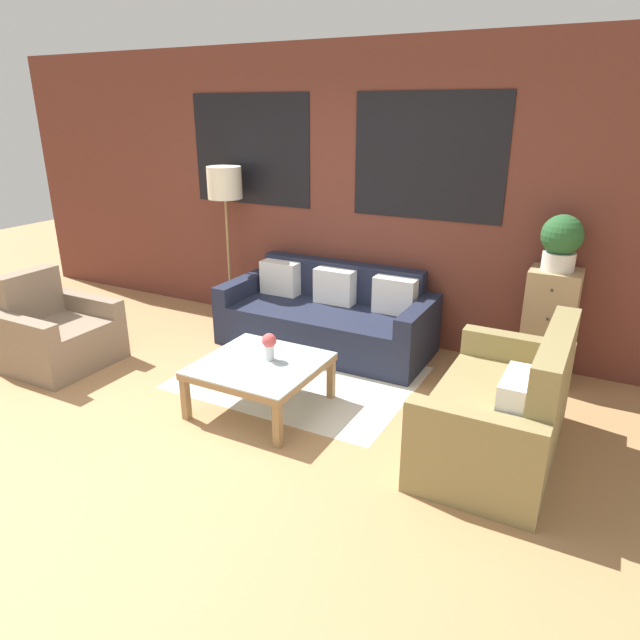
{
  "coord_description": "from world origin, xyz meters",
  "views": [
    {
      "loc": [
        2.56,
        -2.68,
        2.21
      ],
      "look_at": [
        0.48,
        1.25,
        0.55
      ],
      "focal_mm": 32.0,
      "sensor_mm": 36.0,
      "label": 1
    }
  ],
  "objects": [
    {
      "name": "armchair_corner",
      "position": [
        -1.79,
        0.43,
        0.28
      ],
      "size": [
        0.8,
        0.85,
        0.84
      ],
      "color": "#84705B",
      "rests_on": "ground_plane"
    },
    {
      "name": "rug",
      "position": [
        0.3,
        1.2,
        0.0
      ],
      "size": [
        1.95,
        1.48,
        0.0
      ],
      "color": "silver",
      "rests_on": "ground_plane"
    },
    {
      "name": "floor_lamp",
      "position": [
        -1.09,
        2.11,
        1.42
      ],
      "size": [
        0.35,
        0.35,
        1.65
      ],
      "color": "olive",
      "rests_on": "ground_plane"
    },
    {
      "name": "coffee_table",
      "position": [
        0.3,
        0.6,
        0.33
      ],
      "size": [
        0.89,
        0.89,
        0.39
      ],
      "color": "silver",
      "rests_on": "ground_plane"
    },
    {
      "name": "drawer_cabinet",
      "position": [
        2.16,
        2.18,
        0.49
      ],
      "size": [
        0.4,
        0.38,
        0.97
      ],
      "color": "tan",
      "rests_on": "ground_plane"
    },
    {
      "name": "settee_vintage",
      "position": [
        2.07,
        0.82,
        0.31
      ],
      "size": [
        0.8,
        1.43,
        0.92
      ],
      "color": "olive",
      "rests_on": "ground_plane"
    },
    {
      "name": "couch_dark",
      "position": [
        0.19,
        1.95,
        0.28
      ],
      "size": [
        2.03,
        0.88,
        0.78
      ],
      "color": "#1E2338",
      "rests_on": "ground_plane"
    },
    {
      "name": "potted_plant",
      "position": [
        2.16,
        2.18,
        1.21
      ],
      "size": [
        0.33,
        0.33,
        0.45
      ],
      "color": "silver",
      "rests_on": "drawer_cabinet"
    },
    {
      "name": "flower_vase",
      "position": [
        0.34,
        0.68,
        0.52
      ],
      "size": [
        0.11,
        0.11,
        0.22
      ],
      "color": "silver",
      "rests_on": "coffee_table"
    },
    {
      "name": "wall_back_brick",
      "position": [
        0.0,
        2.44,
        1.41
      ],
      "size": [
        8.4,
        0.09,
        2.8
      ],
      "color": "brown",
      "rests_on": "ground_plane"
    },
    {
      "name": "ground_plane",
      "position": [
        0.0,
        0.0,
        0.0
      ],
      "size": [
        16.0,
        16.0,
        0.0
      ],
      "primitive_type": "plane",
      "color": "#AD7F51"
    }
  ]
}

